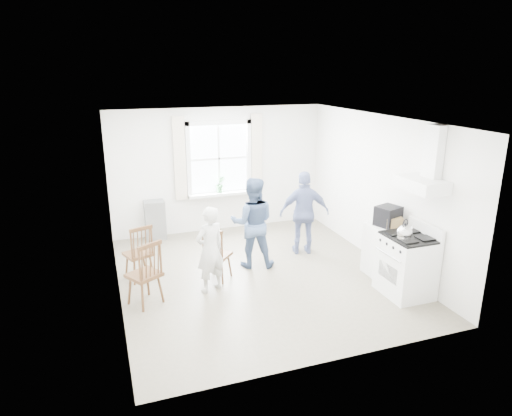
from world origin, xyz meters
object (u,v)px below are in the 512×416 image
(windsor_chair_c, at_px, (148,267))
(person_mid, at_px, (253,223))
(stereo_stack, at_px, (388,216))
(windsor_chair_b, at_px, (214,249))
(low_cabinet, at_px, (383,250))
(person_left, at_px, (210,250))
(gas_stove, at_px, (406,265))
(windsor_chair_a, at_px, (140,247))
(person_right, at_px, (304,213))

(windsor_chair_c, xyz_separation_m, person_mid, (1.88, 0.86, 0.18))
(stereo_stack, bearing_deg, windsor_chair_b, 164.42)
(low_cabinet, bearing_deg, person_left, 172.04)
(gas_stove, distance_m, windsor_chair_a, 4.18)
(windsor_chair_b, height_order, person_left, person_left)
(gas_stove, relative_size, stereo_stack, 2.55)
(windsor_chair_b, bearing_deg, stereo_stack, -15.58)
(stereo_stack, distance_m, person_mid, 2.26)
(person_mid, distance_m, person_right, 1.12)
(stereo_stack, height_order, windsor_chair_c, stereo_stack)
(person_left, relative_size, person_mid, 0.86)
(low_cabinet, bearing_deg, windsor_chair_a, 164.01)
(gas_stove, xyz_separation_m, windsor_chair_a, (-3.77, 1.80, 0.10))
(windsor_chair_a, bearing_deg, person_left, -35.62)
(windsor_chair_a, bearing_deg, stereo_stack, -16.75)
(windsor_chair_a, relative_size, windsor_chair_b, 1.04)
(windsor_chair_c, bearing_deg, gas_stove, -13.81)
(person_right, bearing_deg, windsor_chair_a, 18.78)
(windsor_chair_b, bearing_deg, person_mid, 25.86)
(stereo_stack, xyz_separation_m, windsor_chair_b, (-2.71, 0.76, -0.50))
(windsor_chair_a, bearing_deg, low_cabinet, -15.99)
(gas_stove, bearing_deg, person_right, 110.94)
(windsor_chair_c, relative_size, person_right, 0.64)
(stereo_stack, bearing_deg, person_left, 170.98)
(gas_stove, relative_size, person_left, 0.81)
(windsor_chair_a, distance_m, person_left, 1.21)
(low_cabinet, height_order, stereo_stack, stereo_stack)
(windsor_chair_a, distance_m, person_mid, 1.92)
(gas_stove, height_order, windsor_chair_a, gas_stove)
(windsor_chair_a, relative_size, person_right, 0.61)
(person_left, height_order, person_right, person_right)
(low_cabinet, height_order, person_left, person_left)
(stereo_stack, bearing_deg, person_mid, 149.56)
(windsor_chair_c, distance_m, person_left, 0.98)
(low_cabinet, relative_size, stereo_stack, 2.05)
(gas_stove, height_order, windsor_chair_c, gas_stove)
(low_cabinet, distance_m, person_right, 1.60)
(windsor_chair_b, xyz_separation_m, person_left, (-0.14, -0.30, 0.12))
(person_left, relative_size, person_right, 0.88)
(person_mid, bearing_deg, windsor_chair_c, 42.38)
(person_mid, bearing_deg, windsor_chair_b, 43.73)
(person_right, bearing_deg, person_mid, 26.94)
(low_cabinet, distance_m, windsor_chair_b, 2.81)
(person_right, bearing_deg, gas_stove, 125.51)
(stereo_stack, distance_m, person_right, 1.63)
(low_cabinet, xyz_separation_m, person_mid, (-1.94, 1.08, 0.35))
(windsor_chair_b, bearing_deg, person_left, -115.54)
(gas_stove, distance_m, person_left, 3.01)
(gas_stove, xyz_separation_m, windsor_chair_b, (-2.65, 1.40, 0.08))
(low_cabinet, height_order, windsor_chair_c, windsor_chair_c)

